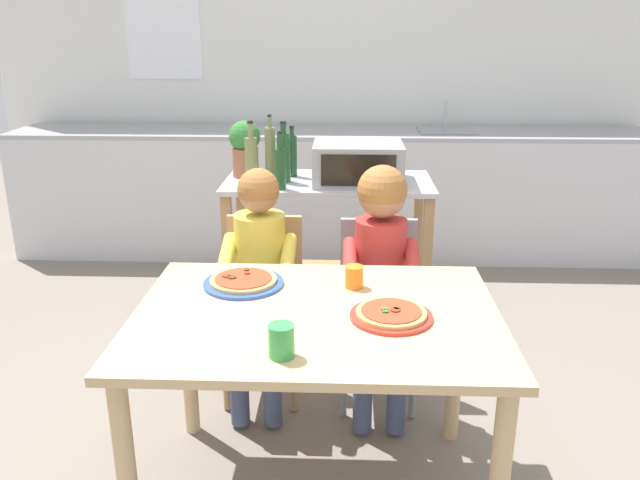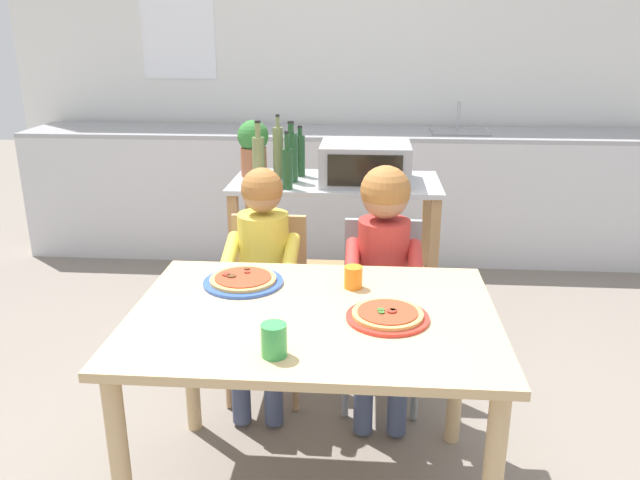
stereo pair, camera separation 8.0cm
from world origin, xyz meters
The scene contains 20 objects.
ground_plane centered at (0.00, 1.21, 0.00)m, with size 12.14×12.14×0.00m, color slate.
back_wall_tiled centered at (0.00, 3.09, 1.35)m, with size 5.15×0.13×2.70m.
kitchen_counter centered at (0.00, 2.68, 0.46)m, with size 4.64×0.60×1.12m.
kitchen_island_cart centered at (0.00, 1.40, 0.57)m, with size 1.10×0.54×0.86m.
toaster_oven centered at (0.15, 1.38, 0.96)m, with size 0.46×0.41×0.21m.
bottle_squat_spirits centered at (-0.23, 1.36, 0.99)m, with size 0.07×0.07×0.32m.
bottle_tall_green_wine centered at (-0.39, 1.28, 0.99)m, with size 0.06×0.06×0.33m.
bottle_slim_sauce centered at (-0.23, 1.20, 0.97)m, with size 0.05×0.05×0.29m.
bottle_dark_olive_oil centered at (-0.31, 1.44, 1.00)m, with size 0.06×0.06×0.34m.
bottle_brown_beer centered at (-0.20, 1.50, 0.97)m, with size 0.05×0.05×0.28m.
potted_herb_plant centered at (-0.45, 1.47, 1.02)m, with size 0.17×0.17×0.30m.
dining_table centered at (0.00, 0.00, 0.64)m, with size 1.21×0.88×0.74m.
dining_chair_left centered at (-0.28, 0.75, 0.48)m, with size 0.36×0.36×0.81m.
dining_chair_right centered at (0.24, 0.72, 0.48)m, with size 0.36×0.36×0.81m.
child_in_yellow_shirt centered at (-0.28, 0.63, 0.67)m, with size 0.32×0.42×1.05m.
child_in_red_shirt centered at (0.24, 0.60, 0.71)m, with size 0.32×0.42×1.08m.
pizza_plate_blue_rimmed centered at (-0.28, 0.22, 0.75)m, with size 0.29×0.29×0.03m.
pizza_plate_red_rimmed centered at (0.24, -0.04, 0.75)m, with size 0.27×0.27×0.03m.
drinking_cup_green centered at (-0.09, -0.30, 0.79)m, with size 0.08×0.08×0.10m, color green.
drinking_cup_orange centered at (0.13, 0.22, 0.78)m, with size 0.07×0.07×0.08m, color orange.
Camera 2 is at (0.17, -1.91, 1.64)m, focal length 35.76 mm.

